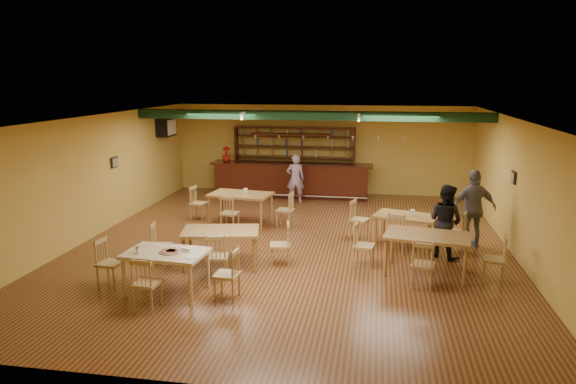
% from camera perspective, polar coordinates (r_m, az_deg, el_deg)
% --- Properties ---
extents(floor, '(12.00, 12.00, 0.00)m').
position_cam_1_polar(floor, '(12.63, 0.49, -5.71)').
color(floor, '#522917').
rests_on(floor, ground).
extents(ceiling_beam, '(10.00, 0.30, 0.25)m').
position_cam_1_polar(ceiling_beam, '(14.82, 2.27, 8.27)').
color(ceiling_beam, black).
rests_on(ceiling_beam, ceiling).
extents(track_rail_left, '(0.05, 2.50, 0.05)m').
position_cam_1_polar(track_rail_left, '(15.74, -4.03, 8.74)').
color(track_rail_left, white).
rests_on(track_rail_left, ceiling).
extents(track_rail_right, '(0.05, 2.50, 0.05)m').
position_cam_1_polar(track_rail_right, '(15.30, 7.83, 8.56)').
color(track_rail_right, white).
rests_on(track_rail_right, ceiling).
extents(ac_unit, '(0.34, 0.70, 0.48)m').
position_cam_1_polar(ac_unit, '(17.48, -13.04, 6.86)').
color(ac_unit, white).
rests_on(ac_unit, wall_left).
extents(picture_left, '(0.04, 0.34, 0.28)m').
position_cam_1_polar(picture_left, '(14.75, -18.29, 3.07)').
color(picture_left, black).
rests_on(picture_left, wall_left).
extents(picture_right, '(0.04, 0.34, 0.28)m').
position_cam_1_polar(picture_right, '(12.92, 23.22, 1.47)').
color(picture_right, black).
rests_on(picture_right, wall_right).
extents(bar_counter, '(5.35, 0.85, 1.13)m').
position_cam_1_polar(bar_counter, '(17.56, 0.36, 1.31)').
color(bar_counter, '#36130A').
rests_on(bar_counter, ground).
extents(back_bar_hutch, '(4.14, 0.40, 2.28)m').
position_cam_1_polar(back_bar_hutch, '(18.07, 0.69, 3.47)').
color(back_bar_hutch, '#36130A').
rests_on(back_bar_hutch, ground).
extents(poinsettia, '(0.36, 0.36, 0.50)m').
position_cam_1_polar(poinsettia, '(17.91, -6.69, 4.09)').
color(poinsettia, '#A9140F').
rests_on(poinsettia, bar_counter).
extents(dining_table_a, '(1.76, 1.20, 0.82)m').
position_cam_1_polar(dining_table_a, '(14.45, -5.13, -1.75)').
color(dining_table_a, olive).
rests_on(dining_table_a, ground).
extents(dining_table_b, '(1.61, 1.24, 0.71)m').
position_cam_1_polar(dining_table_b, '(12.89, 12.59, -3.98)').
color(dining_table_b, olive).
rests_on(dining_table_b, ground).
extents(dining_table_c, '(1.73, 1.23, 0.79)m').
position_cam_1_polar(dining_table_c, '(11.21, -7.25, -6.03)').
color(dining_table_c, olive).
rests_on(dining_table_c, ground).
extents(dining_table_d, '(1.80, 1.26, 0.83)m').
position_cam_1_polar(dining_table_d, '(11.04, 14.75, -6.53)').
color(dining_table_d, olive).
rests_on(dining_table_d, ground).
extents(near_table, '(1.54, 1.06, 0.78)m').
position_cam_1_polar(near_table, '(10.07, -12.98, -8.43)').
color(near_table, tan).
rests_on(near_table, ground).
extents(pizza_tray, '(0.41, 0.41, 0.01)m').
position_cam_1_polar(pizza_tray, '(9.90, -12.53, -6.32)').
color(pizza_tray, silver).
rests_on(pizza_tray, near_table).
extents(parmesan_shaker, '(0.08, 0.08, 0.11)m').
position_cam_1_polar(parmesan_shaker, '(9.98, -15.96, -6.07)').
color(parmesan_shaker, '#EAE5C6').
rests_on(parmesan_shaker, near_table).
extents(napkin_stack, '(0.24, 0.21, 0.03)m').
position_cam_1_polar(napkin_stack, '(9.99, -10.69, -6.02)').
color(napkin_stack, white).
rests_on(napkin_stack, near_table).
extents(pizza_server, '(0.33, 0.18, 0.00)m').
position_cam_1_polar(pizza_server, '(9.88, -11.58, -6.24)').
color(pizza_server, silver).
rests_on(pizza_server, pizza_tray).
extents(side_plate, '(0.24, 0.24, 0.01)m').
position_cam_1_polar(side_plate, '(9.55, -10.37, -6.93)').
color(side_plate, white).
rests_on(side_plate, near_table).
extents(patron_bar, '(0.62, 0.47, 1.55)m').
position_cam_1_polar(patron_bar, '(16.68, 0.81, 1.45)').
color(patron_bar, '#7F4493').
rests_on(patron_bar, ground).
extents(patron_right_a, '(1.01, 0.99, 1.64)m').
position_cam_1_polar(patron_right_a, '(12.07, 16.66, -3.02)').
color(patron_right_a, black).
rests_on(patron_right_a, ground).
extents(patron_right_b, '(1.15, 0.69, 1.84)m').
position_cam_1_polar(patron_right_b, '(12.98, 19.42, -1.72)').
color(patron_right_b, slate).
rests_on(patron_right_b, ground).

